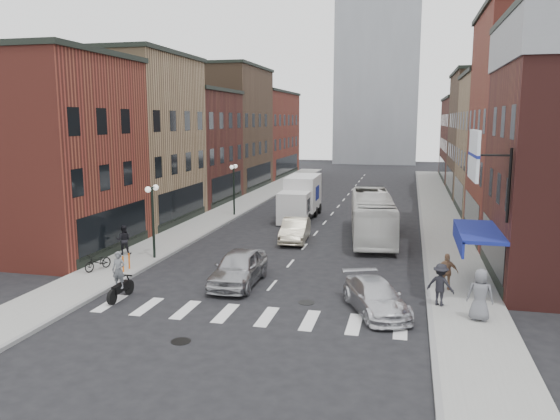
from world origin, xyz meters
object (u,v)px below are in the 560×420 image
at_px(sedan_left_near, 239,268).
at_px(transit_bus, 372,216).
at_px(streetlamp_far, 234,180).
at_px(box_truck, 301,198).
at_px(curb_car, 376,297).
at_px(parked_bicycle, 98,262).
at_px(ped_left_solo, 124,240).
at_px(ped_right_c, 480,295).
at_px(billboard_sign, 476,157).
at_px(sedan_left_far, 295,230).
at_px(ped_right_a, 440,285).
at_px(bike_rack, 126,262).
at_px(ped_right_b, 447,272).
at_px(streetlamp_near, 153,208).
at_px(motorcycle_rider, 119,277).

bearing_deg(sedan_left_near, transit_bus, 64.63).
height_order(streetlamp_far, box_truck, streetlamp_far).
height_order(curb_car, parked_bicycle, curb_car).
bearing_deg(ped_left_solo, streetlamp_far, -114.69).
relative_size(sedan_left_near, ped_right_c, 2.40).
bearing_deg(billboard_sign, ped_left_solo, 168.13).
xyz_separation_m(sedan_left_far, ped_right_a, (8.26, -10.79, 0.29)).
xyz_separation_m(curb_car, ped_right_a, (2.51, 1.04, 0.38)).
distance_m(bike_rack, box_truck, 17.93).
height_order(sedan_left_near, ped_right_a, ped_right_a).
distance_m(sedan_left_far, curb_car, 13.14).
height_order(bike_rack, ped_right_b, ped_right_b).
xyz_separation_m(streetlamp_near, motorcycle_rider, (1.58, -6.46, -1.92)).
bearing_deg(streetlamp_near, ped_left_solo, 172.07).
bearing_deg(ped_right_b, streetlamp_near, -6.02).
xyz_separation_m(ped_left_solo, ped_right_c, (18.12, -6.13, 0.16)).
height_order(transit_bus, ped_right_a, transit_bus).
bearing_deg(billboard_sign, box_truck, 120.94).
height_order(streetlamp_far, sedan_left_near, streetlamp_far).
distance_m(streetlamp_near, ped_right_a, 15.57).
relative_size(motorcycle_rider, ped_right_b, 1.29).
relative_size(curb_car, ped_right_b, 2.68).
distance_m(streetlamp_near, streetlamp_far, 14.00).
bearing_deg(streetlamp_far, streetlamp_near, -90.00).
bearing_deg(ped_right_a, ped_right_b, -77.19).
distance_m(billboard_sign, motorcycle_rider, 15.58).
distance_m(bike_rack, ped_right_c, 16.66).
height_order(box_truck, ped_right_c, box_truck).
bearing_deg(transit_bus, ped_right_c, -77.29).
distance_m(billboard_sign, ped_right_b, 5.37).
bearing_deg(sedan_left_far, bike_rack, -131.19).
bearing_deg(sedan_left_near, ped_right_b, 5.10).
bearing_deg(bike_rack, streetlamp_far, 89.31).
distance_m(streetlamp_far, ped_right_c, 25.66).
distance_m(streetlamp_near, motorcycle_rider, 6.92).
bearing_deg(box_truck, parked_bicycle, -113.04).
distance_m(motorcycle_rider, ped_right_b, 14.23).
bearing_deg(ped_right_b, curb_car, 50.58).
bearing_deg(parked_bicycle, sedan_left_near, 15.99).
height_order(streetlamp_near, ped_right_a, streetlamp_near).
relative_size(transit_bus, ped_right_c, 5.34).
xyz_separation_m(motorcycle_rider, ped_right_a, (13.22, 1.99, 0.03)).
relative_size(billboard_sign, transit_bus, 0.35).
bearing_deg(box_truck, curb_car, -71.96).
relative_size(bike_rack, parked_bicycle, 0.50).
relative_size(billboard_sign, ped_left_solo, 2.24).
bearing_deg(billboard_sign, transit_bus, 112.02).
bearing_deg(bike_rack, parked_bicycle, -168.01).
relative_size(motorcycle_rider, parked_bicycle, 1.31).
distance_m(transit_bus, curb_car, 13.95).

